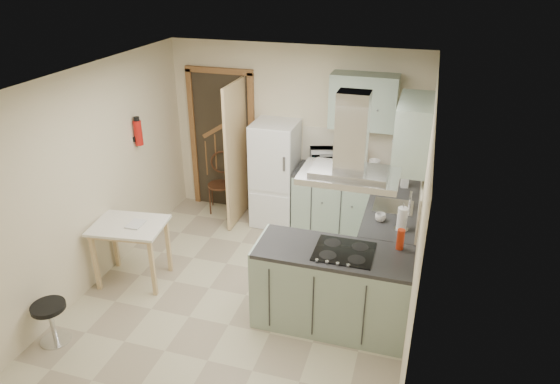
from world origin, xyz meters
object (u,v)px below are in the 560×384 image
(fridge, at_px, (275,174))
(extractor_hood, at_px, (349,176))
(microwave, at_px, (329,159))
(drop_leaf_table, at_px, (133,252))
(peninsula, at_px, (332,288))
(bentwood_chair, at_px, (220,185))
(stool, at_px, (52,323))

(fridge, distance_m, extractor_hood, 2.57)
(fridge, height_order, extractor_hood, extractor_hood)
(microwave, bearing_deg, drop_leaf_table, -153.03)
(peninsula, height_order, drop_leaf_table, peninsula)
(peninsula, xyz_separation_m, extractor_hood, (0.10, 0.00, 1.27))
(extractor_hood, relative_size, bentwood_chair, 1.09)
(bentwood_chair, relative_size, stool, 1.85)
(extractor_hood, distance_m, drop_leaf_table, 2.84)
(bentwood_chair, bearing_deg, stool, -116.76)
(peninsula, bearing_deg, fridge, 121.74)
(fridge, relative_size, microwave, 3.02)
(drop_leaf_table, xyz_separation_m, bentwood_chair, (0.27, 1.99, 0.03))
(peninsula, bearing_deg, drop_leaf_table, 177.78)
(peninsula, bearing_deg, extractor_hood, 0.00)
(drop_leaf_table, bearing_deg, peninsula, -9.64)
(fridge, relative_size, bentwood_chair, 1.82)
(peninsula, relative_size, stool, 3.48)
(peninsula, xyz_separation_m, bentwood_chair, (-2.13, 2.08, -0.04))
(extractor_hood, distance_m, stool, 3.29)
(fridge, height_order, peninsula, fridge)
(fridge, bearing_deg, stool, -114.59)
(bentwood_chair, bearing_deg, fridge, -24.04)
(fridge, bearing_deg, peninsula, -58.26)
(fridge, distance_m, bentwood_chair, 0.97)
(bentwood_chair, distance_m, stool, 3.19)
(peninsula, height_order, microwave, microwave)
(peninsula, xyz_separation_m, drop_leaf_table, (-2.40, 0.09, -0.07))
(extractor_hood, bearing_deg, bentwood_chair, 136.95)
(drop_leaf_table, bearing_deg, fridge, 50.68)
(extractor_hood, xyz_separation_m, stool, (-2.72, -1.07, -1.50))
(extractor_hood, bearing_deg, fridge, 123.79)
(microwave, bearing_deg, stool, -142.86)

